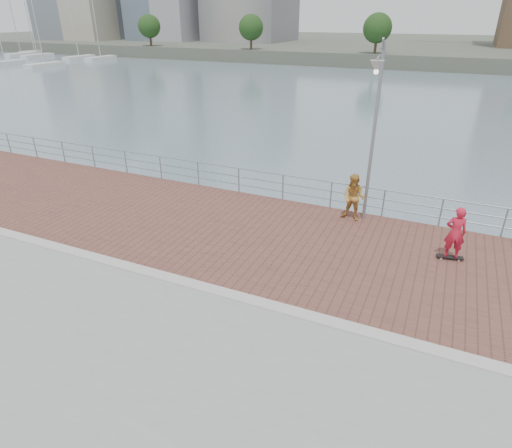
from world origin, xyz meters
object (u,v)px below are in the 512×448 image
at_px(street_lamp, 375,106).
at_px(skateboarder, 455,233).
at_px(bystander, 354,198).
at_px(guardrail, 307,188).

relative_size(street_lamp, skateboarder, 3.56).
xyz_separation_m(skateboarder, bystander, (-3.53, 1.64, -0.05)).
bearing_deg(street_lamp, skateboarder, -24.75).
height_order(guardrail, bystander, bystander).
relative_size(guardrail, skateboarder, 22.76).
distance_m(street_lamp, skateboarder, 4.82).
distance_m(guardrail, skateboarder, 6.10).
relative_size(skateboarder, bystander, 0.96).
bearing_deg(street_lamp, guardrail, 159.08).
bearing_deg(guardrail, bystander, -20.01).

